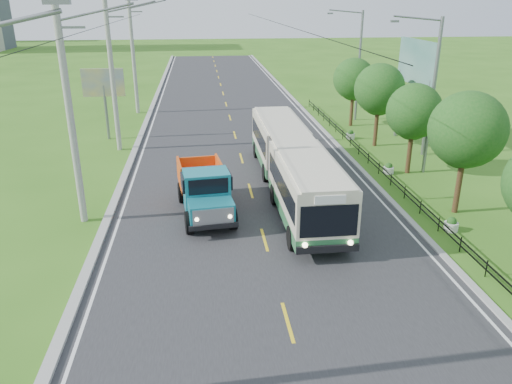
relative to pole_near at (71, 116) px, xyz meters
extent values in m
plane|color=#336918|center=(8.26, -9.00, -5.09)|extent=(240.00, 240.00, 0.00)
cube|color=#28282B|center=(8.26, 11.00, -5.08)|extent=(14.00, 120.00, 0.02)
cube|color=#9E9E99|center=(1.06, 11.00, -5.02)|extent=(0.40, 120.00, 0.15)
cube|color=#9E9E99|center=(15.41, 11.00, -5.04)|extent=(0.30, 120.00, 0.10)
cube|color=silver|center=(1.61, 11.00, -5.07)|extent=(0.12, 120.00, 0.00)
cube|color=silver|center=(14.91, 11.00, -5.07)|extent=(0.12, 120.00, 0.00)
cube|color=yellow|center=(8.26, -9.00, -5.07)|extent=(0.12, 2.20, 0.00)
cube|color=black|center=(16.26, 5.00, -4.79)|extent=(0.04, 40.00, 0.60)
cube|color=slate|center=(3.06, -12.00, 4.81)|extent=(0.50, 0.18, 0.12)
cylinder|color=gray|center=(-0.04, 0.00, -0.09)|extent=(0.32, 0.32, 10.00)
cube|color=slate|center=(0.46, 0.00, 3.71)|extent=(1.20, 0.10, 0.10)
cylinder|color=gray|center=(-0.04, 12.00, -0.09)|extent=(0.32, 0.32, 10.00)
cube|color=slate|center=(0.46, 12.00, 3.71)|extent=(1.20, 0.10, 0.10)
cylinder|color=gray|center=(-0.04, 24.00, -0.09)|extent=(0.32, 0.32, 10.00)
cube|color=slate|center=(0.46, 24.00, 3.71)|extent=(1.20, 0.10, 0.10)
cylinder|color=#382314|center=(18.06, -1.00, -3.41)|extent=(0.28, 0.28, 3.36)
sphere|color=#1A4F16|center=(18.06, -1.00, -0.89)|extent=(3.60, 3.60, 3.60)
sphere|color=#1A4F16|center=(18.26, -0.50, -1.61)|extent=(2.64, 2.64, 2.64)
cylinder|color=#382314|center=(18.06, 5.00, -3.58)|extent=(0.28, 0.28, 3.02)
sphere|color=#1A4F16|center=(18.06, 5.00, -1.31)|extent=(3.24, 3.24, 3.24)
sphere|color=#1A4F16|center=(18.26, 5.50, -1.96)|extent=(2.38, 2.38, 2.38)
cylinder|color=#382314|center=(18.06, 11.00, -3.47)|extent=(0.28, 0.28, 3.25)
sphere|color=#1A4F16|center=(18.06, 11.00, -1.03)|extent=(3.48, 3.48, 3.48)
sphere|color=#1A4F16|center=(18.26, 11.50, -1.73)|extent=(2.55, 2.55, 2.55)
cylinder|color=#382314|center=(18.06, 17.00, -3.55)|extent=(0.28, 0.28, 3.08)
sphere|color=#1A4F16|center=(18.06, 17.00, -1.24)|extent=(3.30, 3.30, 3.30)
sphere|color=#1A4F16|center=(18.26, 17.50, -1.90)|extent=(2.42, 2.42, 2.42)
cylinder|color=slate|center=(19.06, 5.00, -0.59)|extent=(0.20, 0.20, 9.00)
cylinder|color=slate|center=(17.66, 5.00, 3.81)|extent=(2.80, 0.10, 0.34)
cube|color=slate|center=(16.36, 5.00, 3.66)|extent=(0.45, 0.16, 0.12)
cylinder|color=slate|center=(19.06, 19.00, -0.59)|extent=(0.20, 0.20, 9.00)
cylinder|color=slate|center=(17.66, 19.00, 3.81)|extent=(2.80, 0.10, 0.34)
cube|color=slate|center=(16.36, 19.00, 3.66)|extent=(0.45, 0.16, 0.12)
cylinder|color=silver|center=(16.86, -3.00, -4.89)|extent=(0.64, 0.64, 0.40)
sphere|color=#1A4F16|center=(16.86, -3.00, -4.64)|extent=(0.44, 0.44, 0.44)
cylinder|color=silver|center=(16.86, 5.00, -4.89)|extent=(0.64, 0.64, 0.40)
sphere|color=#1A4F16|center=(16.86, 5.00, -4.64)|extent=(0.44, 0.44, 0.44)
cylinder|color=silver|center=(16.86, 13.00, -4.89)|extent=(0.64, 0.64, 0.40)
sphere|color=#1A4F16|center=(16.86, 13.00, -4.64)|extent=(0.44, 0.44, 0.44)
cylinder|color=slate|center=(-1.24, 15.00, -3.09)|extent=(0.20, 0.20, 4.00)
cube|color=yellow|center=(-1.24, 15.00, -0.89)|extent=(3.00, 0.15, 2.00)
cylinder|color=slate|center=(20.56, 8.50, -2.59)|extent=(0.24, 0.24, 5.00)
cylinder|color=slate|center=(20.56, 13.50, -2.59)|extent=(0.24, 0.24, 5.00)
cube|color=#144C47|center=(20.56, 11.00, 0.71)|extent=(0.20, 6.00, 3.00)
cube|color=#2A693B|center=(10.45, -1.57, -4.29)|extent=(2.56, 7.62, 0.56)
cube|color=beige|center=(10.45, -1.57, -3.03)|extent=(2.56, 7.62, 1.96)
cube|color=black|center=(10.45, -1.57, -3.02)|extent=(2.60, 7.01, 0.96)
cube|color=#2A693B|center=(10.43, 6.80, -4.29)|extent=(2.56, 7.11, 0.56)
cube|color=beige|center=(10.43, 6.80, -3.03)|extent=(2.56, 7.11, 1.96)
cube|color=black|center=(10.43, 6.80, -3.02)|extent=(2.59, 6.50, 0.96)
cube|color=#4C4C4C|center=(10.44, 2.74, -3.31)|extent=(2.39, 1.02, 2.42)
cube|color=black|center=(10.46, -5.40, -3.20)|extent=(2.28, 0.07, 1.32)
cylinder|color=black|center=(9.31, -3.96, -4.57)|extent=(0.33, 1.06, 1.06)
cylinder|color=black|center=(11.61, -3.96, -4.57)|extent=(0.33, 1.06, 1.06)
cylinder|color=black|center=(9.30, 1.01, -4.57)|extent=(0.33, 1.06, 1.06)
cylinder|color=black|center=(11.59, 1.02, -4.57)|extent=(0.33, 1.06, 1.06)
cylinder|color=black|center=(9.29, 4.47, -4.57)|extent=(0.33, 1.06, 1.06)
cylinder|color=black|center=(11.59, 4.47, -4.57)|extent=(0.33, 1.06, 1.06)
cylinder|color=black|center=(9.28, 9.14, -4.57)|extent=(0.33, 1.06, 1.06)
cylinder|color=black|center=(11.57, 9.14, -4.57)|extent=(0.33, 1.06, 1.06)
cube|color=#167584|center=(5.99, -1.98, -4.05)|extent=(2.13, 1.54, 0.95)
cube|color=#167584|center=(5.83, -0.56, -3.58)|extent=(2.24, 1.74, 1.90)
cube|color=black|center=(5.83, -0.56, -3.10)|extent=(2.42, 1.48, 0.66)
cube|color=black|center=(5.74, 0.19, -4.48)|extent=(1.59, 5.76, 0.24)
cube|color=red|center=(5.56, 1.79, -3.53)|extent=(2.49, 3.07, 1.23)
cylinder|color=black|center=(4.98, -1.90, -4.57)|extent=(0.45, 1.07, 1.04)
cylinder|color=black|center=(6.95, -1.68, -4.57)|extent=(0.45, 1.07, 1.04)
cylinder|color=black|center=(4.55, 1.87, -4.57)|extent=(0.45, 1.07, 1.04)
cylinder|color=black|center=(6.53, 2.09, -4.57)|extent=(0.45, 1.07, 1.04)
camera|label=1|loc=(5.69, -22.49, 4.88)|focal=35.00mm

